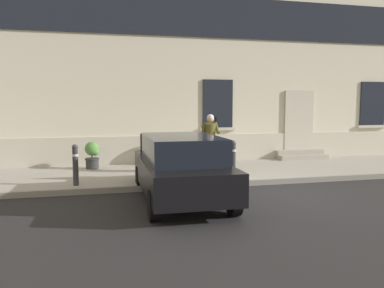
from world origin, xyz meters
The scene contains 11 objects.
ground_plane centered at (0.00, 0.00, 0.00)m, with size 80.00×80.00×0.00m, color #232326.
sidewalk centered at (0.00, 2.80, 0.07)m, with size 24.00×3.60×0.15m, color #99968E.
curb_edge centered at (0.00, 0.94, 0.07)m, with size 24.00×0.12×0.15m, color gray.
building_facade centered at (0.01, 5.29, 3.73)m, with size 24.00×1.52×7.50m.
entrance_stoop centered at (3.57, 4.33, 0.28)m, with size 1.89×0.64×0.32m.
hatchback_car_black centered at (-2.01, -0.25, 0.79)m, with size 1.85×4.09×1.50m.
bollard_near_person centered at (-0.18, 1.35, 0.71)m, with size 0.15×0.15×1.04m.
bollard_far_left centered at (-4.38, 1.35, 0.71)m, with size 0.15×0.15×1.04m.
person_on_phone centered at (-0.59, 2.30, 1.15)m, with size 0.51×0.49×1.75m.
planter_charcoal centered at (-3.99, 3.84, 0.61)m, with size 0.44×0.44×0.86m.
planter_terracotta centered at (-1.90, 4.22, 0.61)m, with size 0.44×0.44×0.86m.
Camera 1 is at (-3.84, -8.81, 2.23)m, focal length 36.64 mm.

